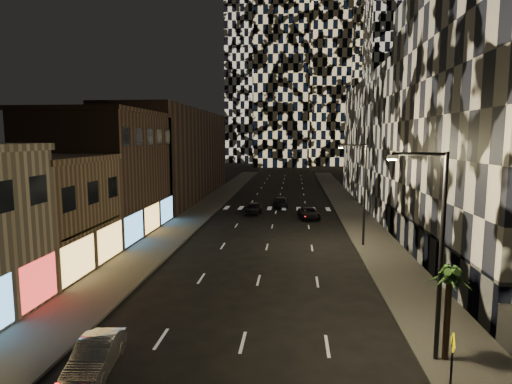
% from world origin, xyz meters
% --- Properties ---
extents(sidewalk_left, '(4.00, 120.00, 0.15)m').
position_xyz_m(sidewalk_left, '(-10.00, 50.00, 0.07)').
color(sidewalk_left, '#47443F').
rests_on(sidewalk_left, ground).
extents(sidewalk_right, '(4.00, 120.00, 0.15)m').
position_xyz_m(sidewalk_right, '(10.00, 50.00, 0.07)').
color(sidewalk_right, '#47443F').
rests_on(sidewalk_right, ground).
extents(curb_left, '(0.20, 120.00, 0.15)m').
position_xyz_m(curb_left, '(-7.90, 50.00, 0.07)').
color(curb_left, '#4C4C47').
rests_on(curb_left, ground).
extents(curb_right, '(0.20, 120.00, 0.15)m').
position_xyz_m(curb_right, '(7.90, 50.00, 0.07)').
color(curb_right, '#4C4C47').
rests_on(curb_right, ground).
extents(retail_tan, '(10.00, 10.00, 8.00)m').
position_xyz_m(retail_tan, '(-17.00, 21.00, 4.00)').
color(retail_tan, '#7B6349').
rests_on(retail_tan, ground).
extents(retail_brown, '(10.00, 15.00, 12.00)m').
position_xyz_m(retail_brown, '(-17.00, 33.50, 6.00)').
color(retail_brown, '#473328').
rests_on(retail_brown, ground).
extents(retail_filler_left, '(10.00, 40.00, 14.00)m').
position_xyz_m(retail_filler_left, '(-17.00, 60.00, 7.00)').
color(retail_filler_left, '#473328').
rests_on(retail_filler_left, ground).
extents(midrise_base, '(0.60, 25.00, 3.00)m').
position_xyz_m(midrise_base, '(12.30, 24.50, 1.50)').
color(midrise_base, '#383838').
rests_on(midrise_base, ground).
extents(midrise_filler_right, '(16.00, 40.00, 18.00)m').
position_xyz_m(midrise_filler_right, '(20.00, 57.00, 9.00)').
color(midrise_filler_right, '#232326').
rests_on(midrise_filler_right, ground).
extents(tower_right_mid, '(20.00, 20.00, 100.00)m').
position_xyz_m(tower_right_mid, '(35.00, 135.00, 50.00)').
color(tower_right_mid, black).
rests_on(tower_right_mid, ground).
extents(tower_left_back, '(24.00, 24.00, 120.00)m').
position_xyz_m(tower_left_back, '(-12.00, 165.00, 60.00)').
color(tower_left_back, black).
rests_on(tower_left_back, ground).
extents(tower_center_low, '(18.00, 18.00, 95.00)m').
position_xyz_m(tower_center_low, '(-2.00, 140.00, 47.50)').
color(tower_center_low, black).
rests_on(tower_center_low, ground).
extents(streetlight_near, '(2.55, 0.25, 9.00)m').
position_xyz_m(streetlight_near, '(8.35, 10.00, 5.35)').
color(streetlight_near, black).
rests_on(streetlight_near, sidewalk_right).
extents(streetlight_far, '(2.55, 0.25, 9.00)m').
position_xyz_m(streetlight_far, '(8.35, 30.00, 5.35)').
color(streetlight_far, black).
rests_on(streetlight_far, sidewalk_right).
extents(car_silver_parked, '(1.92, 4.32, 1.38)m').
position_xyz_m(car_silver_parked, '(-5.80, 7.90, 0.69)').
color(car_silver_parked, gray).
rests_on(car_silver_parked, ground).
extents(car_dark_midlane, '(2.21, 4.49, 1.47)m').
position_xyz_m(car_dark_midlane, '(-2.82, 45.50, 0.74)').
color(car_dark_midlane, black).
rests_on(car_dark_midlane, ground).
extents(car_dark_oncoming, '(2.15, 5.03, 1.44)m').
position_xyz_m(car_dark_oncoming, '(0.50, 51.43, 0.72)').
color(car_dark_oncoming, black).
rests_on(car_dark_oncoming, ground).
extents(car_dark_rightlane, '(2.84, 5.05, 1.33)m').
position_xyz_m(car_dark_rightlane, '(4.17, 42.76, 0.67)').
color(car_dark_rightlane, black).
rests_on(car_dark_rightlane, ground).
extents(ped_sign, '(0.22, 0.80, 2.42)m').
position_xyz_m(ped_sign, '(8.30, 7.37, 1.77)').
color(ped_sign, black).
rests_on(ped_sign, sidewalk_right).
extents(palm_tree, '(2.12, 2.10, 4.16)m').
position_xyz_m(palm_tree, '(9.00, 10.03, 3.58)').
color(palm_tree, '#47331E').
rests_on(palm_tree, sidewalk_right).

